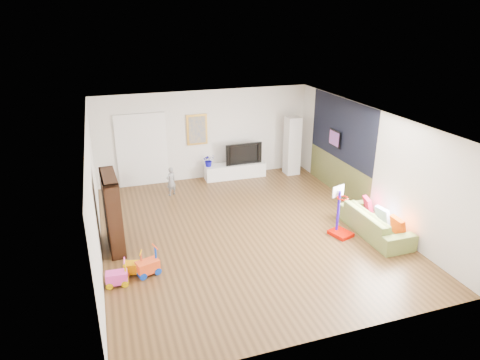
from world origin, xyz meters
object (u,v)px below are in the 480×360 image
object	(u,v)px
sofa	(375,223)
basketball_hoop	(343,212)
media_console	(235,171)
bookshelf	(112,212)

from	to	relation	value
sofa	basketball_hoop	size ratio (longest dim) A/B	1.68
media_console	sofa	xyz separation A→B (m)	(1.96, -4.51, 0.07)
bookshelf	sofa	world-z (taller)	bookshelf
media_console	bookshelf	xyz separation A→B (m)	(-3.77, -3.22, 0.63)
sofa	basketball_hoop	distance (m)	0.85
sofa	basketball_hoop	xyz separation A→B (m)	(-0.77, 0.19, 0.30)
media_console	bookshelf	distance (m)	5.00
bookshelf	sofa	distance (m)	5.90
sofa	media_console	bearing A→B (deg)	23.76
media_console	sofa	distance (m)	4.92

